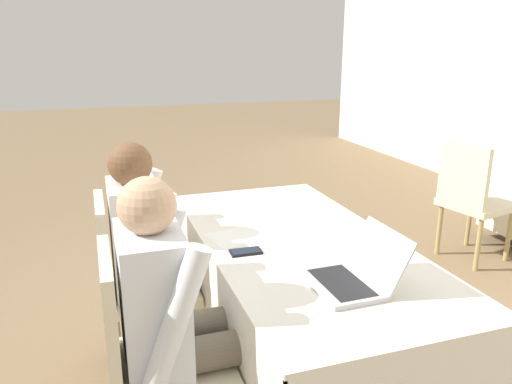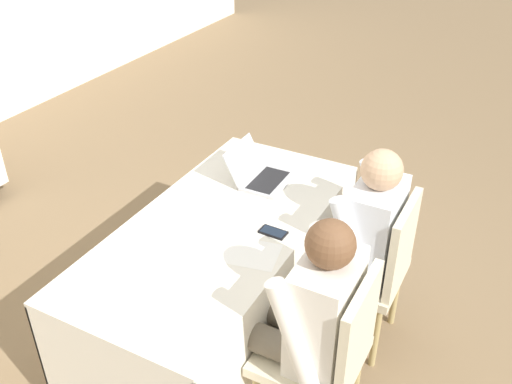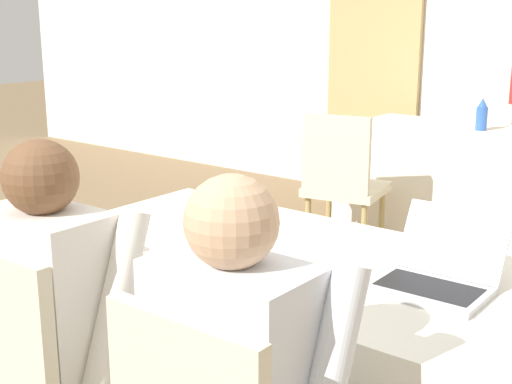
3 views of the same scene
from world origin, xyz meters
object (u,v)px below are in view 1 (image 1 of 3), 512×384
(chair_far_spare, at_px, (472,197))
(chair_near_right, at_px, (149,354))
(chair_near_left, at_px, (133,279))
(laptop, at_px, (353,275))
(cell_phone, at_px, (246,252))
(person_checkered_shirt, at_px, (153,245))
(person_white_shirt, at_px, (175,310))

(chair_far_spare, bearing_deg, chair_near_right, 104.69)
(chair_near_left, height_order, chair_far_spare, same)
(laptop, xyz_separation_m, cell_phone, (-0.41, -0.28, -0.04))
(chair_near_right, relative_size, person_checkered_shirt, 0.78)
(chair_near_left, relative_size, chair_near_right, 1.00)
(laptop, bearing_deg, person_white_shirt, -103.74)
(chair_near_right, relative_size, chair_far_spare, 1.00)
(chair_near_right, height_order, person_checkered_shirt, person_checkered_shirt)
(person_checkered_shirt, relative_size, person_white_shirt, 1.00)
(chair_near_right, bearing_deg, person_white_shirt, -90.00)
(chair_near_right, bearing_deg, person_checkered_shirt, -9.10)
(chair_far_spare, bearing_deg, person_checkered_shirt, 92.29)
(chair_near_right, relative_size, person_white_shirt, 0.78)
(cell_phone, bearing_deg, laptop, 36.55)
(laptop, relative_size, person_checkered_shirt, 0.27)
(laptop, height_order, chair_far_spare, laptop)
(chair_near_left, xyz_separation_m, person_white_shirt, (0.65, 0.10, 0.16))
(person_white_shirt, bearing_deg, person_checkered_shirt, 0.00)
(cell_phone, height_order, chair_near_left, chair_near_left)
(laptop, xyz_separation_m, chair_near_left, (-0.79, -0.74, -0.27))
(chair_near_left, xyz_separation_m, chair_near_right, (0.65, 0.00, 0.00))
(cell_phone, relative_size, chair_near_right, 0.15)
(chair_near_right, bearing_deg, chair_far_spare, -63.81)
(cell_phone, relative_size, person_white_shirt, 0.12)
(laptop, bearing_deg, chair_near_right, -101.97)
(cell_phone, height_order, person_white_shirt, person_white_shirt)
(chair_far_spare, bearing_deg, person_white_shirt, 105.65)
(cell_phone, bearing_deg, person_checkered_shirt, -135.41)
(cell_phone, distance_m, chair_near_left, 0.64)
(person_checkered_shirt, distance_m, person_white_shirt, 0.65)
(chair_far_spare, xyz_separation_m, person_checkered_shirt, (0.59, -2.42, 0.16))
(laptop, distance_m, person_white_shirt, 0.66)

